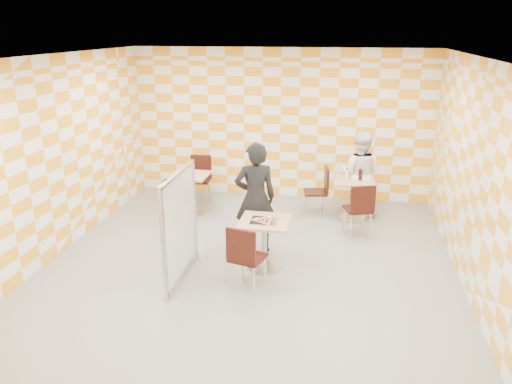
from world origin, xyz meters
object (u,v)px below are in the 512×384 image
at_px(chair_second_side, 321,187).
at_px(chair_main_front, 245,254).
at_px(second_table, 354,193).
at_px(man_white, 360,174).
at_px(empty_table, 189,187).
at_px(soda_bottle, 360,175).
at_px(chair_empty_far, 200,175).
at_px(sport_bottle, 347,174).
at_px(man_dark, 255,198).
at_px(partition, 180,225).
at_px(chair_second_front, 360,206).
at_px(main_table, 264,236).
at_px(chair_empty_near, 178,197).

bearing_deg(chair_second_side, chair_main_front, -104.94).
bearing_deg(second_table, man_white, 72.37).
bearing_deg(second_table, empty_table, -176.24).
bearing_deg(empty_table, soda_bottle, 3.83).
bearing_deg(chair_empty_far, second_table, -9.47).
bearing_deg(chair_main_front, sport_bottle, 67.20).
xyz_separation_m(second_table, man_dark, (-1.51, -1.65, 0.36)).
relative_size(second_table, soda_bottle, 3.26).
bearing_deg(partition, empty_table, 105.03).
height_order(chair_second_front, chair_empty_far, same).
bearing_deg(second_table, chair_second_side, 170.76).
distance_m(man_white, sport_bottle, 0.33).
bearing_deg(main_table, chair_second_front, 46.24).
xyz_separation_m(chair_main_front, soda_bottle, (1.52, 2.95, 0.31)).
xyz_separation_m(chair_second_front, chair_second_side, (-0.71, 0.90, 0.00)).
height_order(chair_main_front, chair_second_side, same).
bearing_deg(main_table, empty_table, 131.02).
height_order(chair_second_front, sport_bottle, sport_bottle).
relative_size(second_table, chair_empty_near, 0.81).
height_order(second_table, partition, partition).
relative_size(chair_main_front, soda_bottle, 4.02).
height_order(empty_table, chair_main_front, chair_main_front).
bearing_deg(partition, chair_second_front, 38.07).
relative_size(chair_empty_far, partition, 0.60).
xyz_separation_m(partition, man_dark, (0.85, 1.07, 0.08)).
distance_m(empty_table, man_white, 3.19).
bearing_deg(empty_table, chair_empty_far, 89.76).
bearing_deg(chair_empty_near, soda_bottle, 16.66).
distance_m(chair_empty_near, man_dark, 1.71).
xyz_separation_m(chair_empty_far, partition, (0.68, -3.23, 0.25)).
height_order(empty_table, chair_empty_far, chair_empty_far).
bearing_deg(chair_main_front, man_dark, 94.27).
height_order(chair_empty_far, sport_bottle, sport_bottle).
distance_m(second_table, partition, 3.62).
relative_size(chair_second_front, soda_bottle, 4.02).
xyz_separation_m(second_table, soda_bottle, (0.10, 0.01, 0.34)).
xyz_separation_m(empty_table, chair_second_side, (2.44, 0.30, 0.04)).
distance_m(main_table, chair_empty_far, 3.26).
xyz_separation_m(chair_empty_far, sport_bottle, (2.89, -0.42, 0.29)).
height_order(man_dark, man_white, man_dark).
xyz_separation_m(man_dark, man_white, (1.61, 1.96, -0.09)).
xyz_separation_m(main_table, chair_second_side, (0.67, 2.33, 0.04)).
bearing_deg(soda_bottle, man_white, 90.02).
bearing_deg(chair_second_front, second_table, 97.15).
bearing_deg(main_table, sport_bottle, 64.01).
xyz_separation_m(chair_second_front, chair_empty_near, (-3.13, -0.13, 0.00)).
distance_m(chair_empty_far, soda_bottle, 3.19).
distance_m(chair_second_front, chair_second_side, 1.14).
height_order(second_table, chair_main_front, chair_main_front).
xyz_separation_m(man_dark, sport_bottle, (1.37, 1.74, -0.04)).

